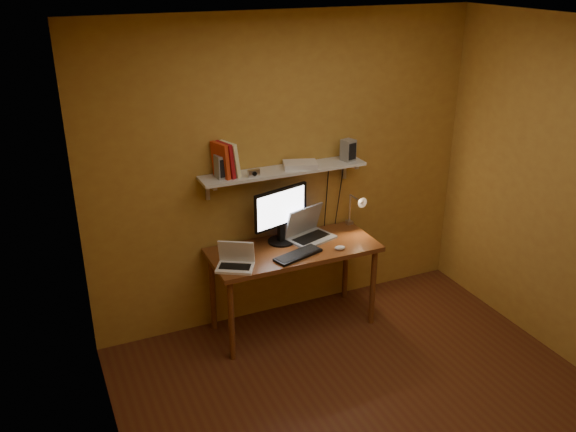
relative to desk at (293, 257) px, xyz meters
name	(u,v)px	position (x,y,z in m)	size (l,w,h in m)	color
room	(392,249)	(0.08, -1.28, 0.64)	(3.44, 3.24, 2.64)	#552C16
desk	(293,257)	(0.00, 0.00, 0.00)	(1.40, 0.60, 0.75)	brown
wall_shelf	(284,171)	(0.00, 0.19, 0.69)	(1.40, 0.25, 0.21)	silver
monitor	(281,213)	(-0.05, 0.14, 0.35)	(0.52, 0.28, 0.48)	black
laptop	(308,230)	(0.19, 0.13, 0.16)	(0.44, 0.37, 0.27)	gray
netbook	(236,260)	(-0.55, -0.12, 0.14)	(0.34, 0.31, 0.21)	white
keyboard	(298,255)	(-0.03, -0.15, 0.10)	(0.42, 0.14, 0.02)	black
mouse	(340,248)	(0.33, -0.19, 0.10)	(0.09, 0.06, 0.03)	white
desk_lamp	(357,207)	(0.66, 0.13, 0.29)	(0.09, 0.23, 0.38)	silver
speaker_left	(222,167)	(-0.52, 0.19, 0.80)	(0.10, 0.10, 0.18)	gray
speaker_right	(348,150)	(0.58, 0.18, 0.80)	(0.10, 0.10, 0.18)	gray
books	(225,160)	(-0.49, 0.21, 0.85)	(0.20, 0.20, 0.28)	#C13917
shelf_camera	(254,173)	(-0.29, 0.12, 0.74)	(0.10, 0.04, 0.06)	silver
router	(300,165)	(0.14, 0.18, 0.73)	(0.27, 0.18, 0.05)	white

